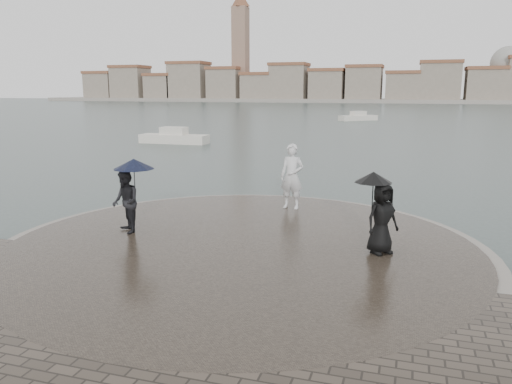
% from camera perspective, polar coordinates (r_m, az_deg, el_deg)
% --- Properties ---
extents(ground, '(400.00, 400.00, 0.00)m').
position_cam_1_polar(ground, '(9.92, -8.59, -13.67)').
color(ground, '#2B3835').
rests_on(ground, ground).
extents(kerb_ring, '(12.50, 12.50, 0.32)m').
position_cam_1_polar(kerb_ring, '(12.86, -1.75, -6.76)').
color(kerb_ring, gray).
rests_on(kerb_ring, ground).
extents(quay_tip, '(11.90, 11.90, 0.36)m').
position_cam_1_polar(quay_tip, '(12.85, -1.75, -6.67)').
color(quay_tip, '#2D261E').
rests_on(quay_tip, ground).
extents(statue, '(0.83, 0.59, 2.13)m').
position_cam_1_polar(statue, '(16.37, 4.13, 1.79)').
color(statue, silver).
rests_on(statue, quay_tip).
extents(visitor_left, '(1.33, 1.18, 2.04)m').
position_cam_1_polar(visitor_left, '(13.94, -14.45, 0.03)').
color(visitor_left, black).
rests_on(visitor_left, quay_tip).
extents(visitor_right, '(1.19, 1.03, 1.95)m').
position_cam_1_polar(visitor_right, '(12.20, 14.00, -1.96)').
color(visitor_right, black).
rests_on(visitor_right, quay_tip).
extents(far_skyline, '(260.00, 20.00, 37.00)m').
position_cam_1_polar(far_skyline, '(169.05, 14.24, 11.76)').
color(far_skyline, gray).
rests_on(far_skyline, ground).
extents(boats, '(43.85, 37.95, 1.50)m').
position_cam_1_polar(boats, '(51.88, 15.49, 6.97)').
color(boats, beige).
rests_on(boats, ground).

